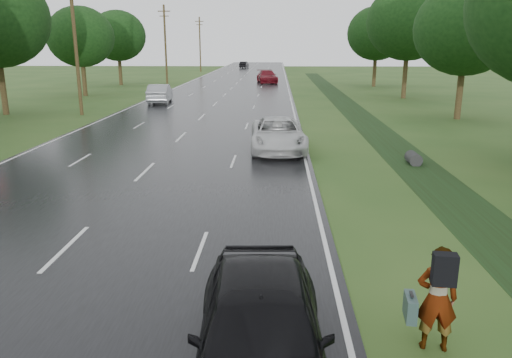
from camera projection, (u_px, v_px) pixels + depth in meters
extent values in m
plane|color=#2A4B1A|center=(66.00, 249.00, 12.93)|extent=(220.00, 220.00, 0.00)
cube|color=black|center=(229.00, 91.00, 56.32)|extent=(14.00, 180.00, 0.04)
cube|color=silver|center=(289.00, 91.00, 56.04)|extent=(0.12, 180.00, 0.01)
cube|color=silver|center=(170.00, 90.00, 56.58)|extent=(0.12, 180.00, 0.01)
cube|color=silver|center=(229.00, 91.00, 56.31)|extent=(0.12, 180.00, 0.01)
cube|color=black|center=(372.00, 127.00, 31.75)|extent=(2.20, 120.00, 0.01)
cylinder|color=#2D2D2D|center=(413.00, 158.00, 22.05)|extent=(0.56, 1.00, 0.56)
cylinder|color=#3A2D17|center=(76.00, 46.00, 36.10)|extent=(0.26, 0.26, 10.00)
cylinder|color=#3A2D17|center=(165.00, 45.00, 65.03)|extent=(0.26, 0.26, 10.00)
cube|color=#3A2D17|center=(164.00, 11.00, 63.93)|extent=(1.60, 0.12, 0.12)
cube|color=#3A2D17|center=(164.00, 16.00, 64.08)|extent=(1.20, 0.10, 0.10)
cylinder|color=#3A2D17|center=(200.00, 45.00, 93.95)|extent=(0.26, 0.26, 10.00)
cube|color=#3A2D17|center=(199.00, 21.00, 92.85)|extent=(1.60, 0.12, 0.12)
cube|color=#3A2D17|center=(199.00, 25.00, 93.01)|extent=(1.20, 0.10, 0.10)
cylinder|color=#3A2D17|center=(459.00, 94.00, 34.88)|extent=(0.44, 0.44, 3.52)
ellipsoid|color=black|center=(466.00, 29.00, 33.73)|extent=(7.00, 7.00, 6.30)
cylinder|color=#3A2D17|center=(405.00, 77.00, 48.31)|extent=(0.44, 0.44, 4.16)
ellipsoid|color=black|center=(409.00, 22.00, 46.98)|extent=(8.00, 8.00, 7.20)
cylinder|color=#3A2D17|center=(374.00, 71.00, 61.88)|extent=(0.44, 0.44, 3.68)
ellipsoid|color=black|center=(377.00, 33.00, 60.69)|extent=(7.20, 7.20, 6.48)
cylinder|color=#3A2D17|center=(3.00, 88.00, 37.12)|extent=(0.44, 0.44, 4.00)
cylinder|color=#3A2D17|center=(84.00, 79.00, 50.67)|extent=(0.44, 0.44, 3.36)
ellipsoid|color=black|center=(80.00, 37.00, 49.58)|extent=(6.60, 6.60, 5.94)
cylinder|color=#3A2D17|center=(120.00, 71.00, 64.17)|extent=(0.44, 0.44, 3.52)
ellipsoid|color=black|center=(118.00, 36.00, 63.02)|extent=(7.00, 7.00, 6.30)
imported|color=#A5998C|center=(437.00, 299.00, 8.50)|extent=(0.74, 0.53, 1.91)
cube|color=black|center=(445.00, 269.00, 8.05)|extent=(0.40, 0.27, 0.54)
cube|color=#304745|center=(410.00, 307.00, 8.72)|extent=(0.23, 0.55, 0.43)
cube|color=black|center=(411.00, 294.00, 8.65)|extent=(0.07, 0.18, 0.04)
imported|color=silver|center=(278.00, 134.00, 24.61)|extent=(2.89, 5.81, 1.58)
imported|color=black|center=(261.00, 331.00, 7.61)|extent=(2.28, 5.21, 1.75)
imported|color=#919599|center=(160.00, 93.00, 44.56)|extent=(2.19, 5.15, 1.65)
imported|color=maroon|center=(267.00, 77.00, 67.29)|extent=(3.24, 6.10, 1.68)
imported|color=black|center=(244.00, 65.00, 108.86)|extent=(1.93, 4.35, 1.39)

